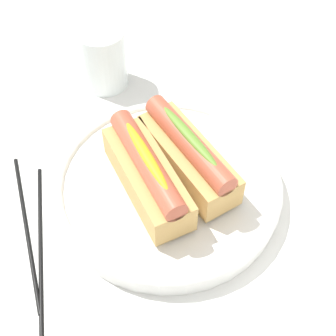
{
  "coord_description": "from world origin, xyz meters",
  "views": [
    {
      "loc": [
        0.34,
        -0.11,
        0.48
      ],
      "look_at": [
        0.01,
        0.01,
        0.05
      ],
      "focal_mm": 51.51,
      "sensor_mm": 36.0,
      "label": 1
    }
  ],
  "objects_px": {
    "serving_bowl": "(168,186)",
    "water_glass": "(103,60)",
    "hotdog_front": "(147,173)",
    "chopstick_near": "(40,243)",
    "chopstick_far": "(26,224)",
    "hotdog_back": "(188,154)"
  },
  "relations": [
    {
      "from": "hotdog_back",
      "to": "serving_bowl",
      "type": "bearing_deg",
      "value": -78.05
    },
    {
      "from": "water_glass",
      "to": "chopstick_far",
      "type": "relative_size",
      "value": 0.41
    },
    {
      "from": "water_glass",
      "to": "chopstick_near",
      "type": "relative_size",
      "value": 0.41
    },
    {
      "from": "chopstick_near",
      "to": "hotdog_front",
      "type": "bearing_deg",
      "value": 105.03
    },
    {
      "from": "serving_bowl",
      "to": "chopstick_far",
      "type": "relative_size",
      "value": 1.25
    },
    {
      "from": "water_glass",
      "to": "chopstick_far",
      "type": "xyz_separation_m",
      "value": [
        0.22,
        -0.15,
        -0.04
      ]
    },
    {
      "from": "hotdog_front",
      "to": "hotdog_back",
      "type": "distance_m",
      "value": 0.05
    },
    {
      "from": "hotdog_front",
      "to": "chopstick_near",
      "type": "relative_size",
      "value": 0.7
    },
    {
      "from": "hotdog_front",
      "to": "water_glass",
      "type": "relative_size",
      "value": 1.72
    },
    {
      "from": "water_glass",
      "to": "chopstick_far",
      "type": "distance_m",
      "value": 0.27
    },
    {
      "from": "hotdog_back",
      "to": "chopstick_near",
      "type": "relative_size",
      "value": 0.72
    },
    {
      "from": "serving_bowl",
      "to": "water_glass",
      "type": "relative_size",
      "value": 3.04
    },
    {
      "from": "serving_bowl",
      "to": "chopstick_far",
      "type": "xyz_separation_m",
      "value": [
        -0.01,
        -0.17,
        -0.01
      ]
    },
    {
      "from": "hotdog_front",
      "to": "hotdog_back",
      "type": "height_order",
      "value": "same"
    },
    {
      "from": "hotdog_front",
      "to": "hotdog_back",
      "type": "xyz_separation_m",
      "value": [
        -0.01,
        0.05,
        0.0
      ]
    },
    {
      "from": "chopstick_far",
      "to": "water_glass",
      "type": "bearing_deg",
      "value": 145.95
    },
    {
      "from": "hotdog_back",
      "to": "hotdog_front",
      "type": "bearing_deg",
      "value": -78.05
    },
    {
      "from": "hotdog_back",
      "to": "chopstick_far",
      "type": "relative_size",
      "value": 0.72
    },
    {
      "from": "serving_bowl",
      "to": "hotdog_front",
      "type": "bearing_deg",
      "value": -78.05
    },
    {
      "from": "water_glass",
      "to": "chopstick_near",
      "type": "distance_m",
      "value": 0.29
    },
    {
      "from": "water_glass",
      "to": "chopstick_near",
      "type": "height_order",
      "value": "water_glass"
    },
    {
      "from": "serving_bowl",
      "to": "hotdog_front",
      "type": "distance_m",
      "value": 0.05
    }
  ]
}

